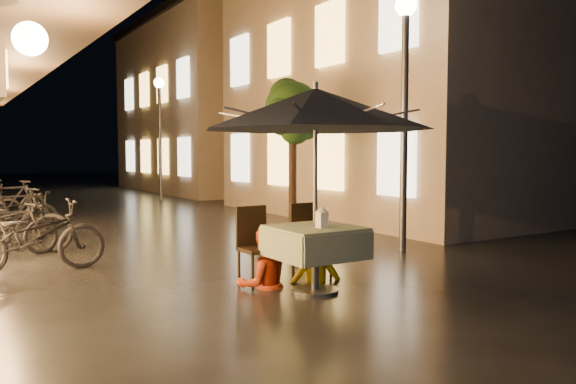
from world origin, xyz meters
TOP-DOWN VIEW (x-y plane):
  - ground at (0.00, 0.00)m, footprint 90.00×90.00m
  - east_building_near at (7.49, 6.50)m, footprint 7.30×9.30m
  - east_building_far at (7.49, 18.00)m, footprint 7.30×10.30m
  - street_tree at (2.41, 4.51)m, footprint 1.43×1.20m
  - streetlamp_near at (3.00, 2.00)m, footprint 0.36×0.36m
  - streetlamp_far at (3.00, 14.00)m, footprint 0.36×0.36m
  - cafe_table at (0.15, 0.48)m, footprint 0.99×0.99m
  - patio_umbrella at (0.15, 0.48)m, footprint 2.70×2.70m
  - cafe_chair_left at (-0.25, 1.21)m, footprint 0.42×0.42m
  - cafe_chair_right at (0.55, 1.21)m, footprint 0.42×0.42m
  - table_lantern at (0.15, 0.34)m, footprint 0.16×0.16m
  - person_orange at (-0.24, 1.04)m, footprint 0.76×0.63m
  - person_yellow at (0.49, 0.98)m, footprint 0.98×0.73m
  - bicycle_0 at (-2.52, 3.38)m, footprint 1.90×0.68m
  - bicycle_1 at (-2.64, 4.77)m, footprint 1.53×0.76m
  - bicycle_2 at (-2.59, 5.23)m, footprint 2.02×1.33m
  - bicycle_3 at (-2.36, 6.84)m, footprint 1.75×0.96m
  - bicycle_4 at (-2.34, 8.15)m, footprint 1.59×0.58m
  - bicycle_5 at (-2.25, 9.00)m, footprint 1.85×1.04m

SIDE VIEW (x-z plane):
  - ground at x=0.00m, z-range 0.00..0.00m
  - bicycle_4 at x=-2.34m, z-range 0.00..0.83m
  - bicycle_1 at x=-2.64m, z-range 0.00..0.88m
  - bicycle_0 at x=-2.52m, z-range 0.00..1.00m
  - bicycle_2 at x=-2.59m, z-range 0.00..1.00m
  - bicycle_3 at x=-2.36m, z-range 0.00..1.01m
  - bicycle_5 at x=-2.25m, z-range 0.00..1.07m
  - cafe_chair_left at x=-0.25m, z-range 0.05..1.03m
  - cafe_chair_right at x=0.55m, z-range 0.05..1.03m
  - cafe_table at x=0.15m, z-range 0.20..0.98m
  - person_yellow at x=0.49m, z-range 0.00..1.36m
  - person_orange at x=-0.24m, z-range 0.00..1.41m
  - table_lantern at x=0.15m, z-range 0.79..1.04m
  - patio_umbrella at x=0.15m, z-range 0.92..3.38m
  - street_tree at x=2.41m, z-range 0.85..4.00m
  - streetlamp_near at x=3.00m, z-range 0.80..5.03m
  - streetlamp_far at x=3.00m, z-range 0.80..5.03m
  - east_building_near at x=7.49m, z-range 0.01..6.81m
  - east_building_far at x=7.49m, z-range 0.01..7.31m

